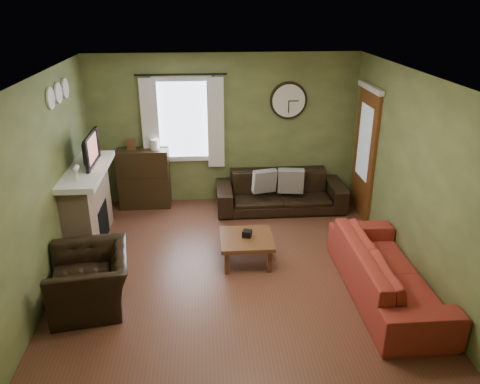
{
  "coord_description": "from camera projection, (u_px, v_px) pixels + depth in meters",
  "views": [
    {
      "loc": [
        -0.35,
        -5.29,
        3.45
      ],
      "look_at": [
        0.1,
        0.4,
        1.05
      ],
      "focal_mm": 35.0,
      "sensor_mm": 36.0,
      "label": 1
    }
  ],
  "objects": [
    {
      "name": "floor",
      "position": [
        235.0,
        276.0,
        6.22
      ],
      "size": [
        4.6,
        5.2,
        0.0
      ],
      "primitive_type": "cube",
      "color": "brown",
      "rests_on": "ground"
    },
    {
      "name": "ceiling",
      "position": [
        234.0,
        78.0,
        5.21
      ],
      "size": [
        4.6,
        5.2,
        0.0
      ],
      "primitive_type": "cube",
      "color": "white",
      "rests_on": "ground"
    },
    {
      "name": "wall_left",
      "position": [
        41.0,
        192.0,
        5.55
      ],
      "size": [
        0.0,
        5.2,
        2.6
      ],
      "primitive_type": "cube",
      "color": "olive",
      "rests_on": "ground"
    },
    {
      "name": "wall_right",
      "position": [
        416.0,
        181.0,
        5.88
      ],
      "size": [
        0.0,
        5.2,
        2.6
      ],
      "primitive_type": "cube",
      "color": "olive",
      "rests_on": "ground"
    },
    {
      "name": "wall_back",
      "position": [
        224.0,
        130.0,
        8.11
      ],
      "size": [
        4.6,
        0.0,
        2.6
      ],
      "primitive_type": "cube",
      "color": "olive",
      "rests_on": "ground"
    },
    {
      "name": "wall_front",
      "position": [
        259.0,
        323.0,
        3.33
      ],
      "size": [
        4.6,
        0.0,
        2.6
      ],
      "primitive_type": "cube",
      "color": "olive",
      "rests_on": "ground"
    },
    {
      "name": "fireplace",
      "position": [
        88.0,
        208.0,
        6.91
      ],
      "size": [
        0.4,
        1.4,
        1.1
      ],
      "primitive_type": "cube",
      "color": "tan",
      "rests_on": "floor"
    },
    {
      "name": "firebox",
      "position": [
        103.0,
        223.0,
        7.02
      ],
      "size": [
        0.04,
        0.6,
        0.55
      ],
      "primitive_type": "cube",
      "color": "black",
      "rests_on": "fireplace"
    },
    {
      "name": "mantel",
      "position": [
        85.0,
        171.0,
        6.69
      ],
      "size": [
        0.58,
        1.6,
        0.08
      ],
      "primitive_type": "cube",
      "color": "white",
      "rests_on": "fireplace"
    },
    {
      "name": "tv",
      "position": [
        87.0,
        153.0,
        6.74
      ],
      "size": [
        0.08,
        0.6,
        0.35
      ],
      "primitive_type": "imported",
      "rotation": [
        0.0,
        0.0,
        1.57
      ],
      "color": "black",
      "rests_on": "mantel"
    },
    {
      "name": "tv_screen",
      "position": [
        92.0,
        149.0,
        6.73
      ],
      "size": [
        0.02,
        0.62,
        0.36
      ],
      "primitive_type": "cube",
      "color": "#994C3F",
      "rests_on": "mantel"
    },
    {
      "name": "medallion_left",
      "position": [
        50.0,
        98.0,
        5.92
      ],
      "size": [
        0.28,
        0.28,
        0.03
      ],
      "primitive_type": "cylinder",
      "color": "white",
      "rests_on": "wall_left"
    },
    {
      "name": "medallion_mid",
      "position": [
        58.0,
        93.0,
        6.24
      ],
      "size": [
        0.28,
        0.28,
        0.03
      ],
      "primitive_type": "cylinder",
      "color": "white",
      "rests_on": "wall_left"
    },
    {
      "name": "medallion_right",
      "position": [
        65.0,
        88.0,
        6.56
      ],
      "size": [
        0.28,
        0.28,
        0.03
      ],
      "primitive_type": "cylinder",
      "color": "white",
      "rests_on": "wall_left"
    },
    {
      "name": "window_pane",
      "position": [
        183.0,
        120.0,
        7.96
      ],
      "size": [
        1.0,
        0.02,
        1.3
      ],
      "primitive_type": null,
      "color": "silver",
      "rests_on": "wall_back"
    },
    {
      "name": "curtain_rod",
      "position": [
        181.0,
        75.0,
        7.57
      ],
      "size": [
        0.03,
        0.03,
        1.5
      ],
      "primitive_type": "cylinder",
      "color": "black",
      "rests_on": "wall_back"
    },
    {
      "name": "curtain_left",
      "position": [
        150.0,
        125.0,
        7.85
      ],
      "size": [
        0.28,
        0.04,
        1.55
      ],
      "primitive_type": "cube",
      "color": "silver",
      "rests_on": "wall_back"
    },
    {
      "name": "curtain_right",
      "position": [
        216.0,
        123.0,
        7.93
      ],
      "size": [
        0.28,
        0.04,
        1.55
      ],
      "primitive_type": "cube",
      "color": "silver",
      "rests_on": "wall_back"
    },
    {
      "name": "wall_clock",
      "position": [
        289.0,
        101.0,
        7.94
      ],
      "size": [
        0.64,
        0.06,
        0.64
      ],
      "primitive_type": null,
      "color": "white",
      "rests_on": "wall_back"
    },
    {
      "name": "door",
      "position": [
        365.0,
        154.0,
        7.68
      ],
      "size": [
        0.05,
        0.9,
        2.1
      ],
      "primitive_type": "cube",
      "color": "brown",
      "rests_on": "floor"
    },
    {
      "name": "bookshelf",
      "position": [
        144.0,
        178.0,
        8.12
      ],
      "size": [
        0.88,
        0.37,
        1.04
      ],
      "primitive_type": null,
      "color": "black",
      "rests_on": "floor"
    },
    {
      "name": "book",
      "position": [
        141.0,
        149.0,
        8.22
      ],
      "size": [
        0.27,
        0.27,
        0.02
      ],
      "primitive_type": "imported",
      "rotation": [
        0.0,
        0.0,
        0.76
      ],
      "color": "#57331B",
      "rests_on": "bookshelf"
    },
    {
      "name": "sofa_brown",
      "position": [
        280.0,
        191.0,
        8.09
      ],
      "size": [
        2.2,
        0.86,
        0.64
      ],
      "primitive_type": "imported",
      "color": "black",
      "rests_on": "floor"
    },
    {
      "name": "pillow_left",
      "position": [
        291.0,
        181.0,
        7.92
      ],
      "size": [
        0.45,
        0.19,
        0.43
      ],
      "primitive_type": "cube",
      "rotation": [
        0.0,
        0.0,
        -0.15
      ],
      "color": "gray",
      "rests_on": "sofa_brown"
    },
    {
      "name": "pillow_right",
      "position": [
        264.0,
        181.0,
        7.91
      ],
      "size": [
        0.42,
        0.21,
        0.4
      ],
      "primitive_type": "cube",
      "rotation": [
        0.0,
        0.0,
        0.24
      ],
      "color": "gray",
      "rests_on": "sofa_brown"
    },
    {
      "name": "sofa_red",
      "position": [
        387.0,
        271.0,
        5.73
      ],
      "size": [
        0.89,
        2.26,
        0.66
      ],
      "primitive_type": "imported",
      "rotation": [
        0.0,
        0.0,
        1.57
      ],
      "color": "maroon",
      "rests_on": "floor"
    },
    {
      "name": "armchair",
      "position": [
        91.0,
        280.0,
        5.56
      ],
      "size": [
        1.06,
        1.16,
        0.67
      ],
      "primitive_type": "imported",
      "rotation": [
        0.0,
        0.0,
        -1.41
      ],
      "color": "black",
      "rests_on": "floor"
    },
    {
      "name": "coffee_table",
      "position": [
        246.0,
        250.0,
        6.5
      ],
      "size": [
        0.72,
        0.72,
        0.38
      ],
      "primitive_type": null,
      "rotation": [
        0.0,
        0.0,
        -0.0
      ],
      "color": "#57331B",
      "rests_on": "floor"
    },
    {
      "name": "tissue_box",
      "position": [
        247.0,
        236.0,
        6.44
      ],
      "size": [
        0.15,
        0.15,
        0.09
      ],
      "primitive_type": "cube",
      "rotation": [
        0.0,
        0.0,
        -0.35
      ],
      "color": "black",
      "rests_on": "coffee_table"
    },
    {
      "name": "wine_glass_a",
      "position": [
        76.0,
        174.0,
        6.15
      ],
      "size": [
        0.07,
        0.07,
        0.21
      ],
      "primitive_type": null,
      "color": "white",
      "rests_on": "mantel"
    },
    {
      "name": "wine_glass_b",
      "position": [
        77.0,
        172.0,
        6.21
      ],
      "size": [
        0.07,
        0.07,
        0.21
      ],
      "primitive_type": null,
      "color": "white",
      "rests_on": "mantel"
    }
  ]
}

